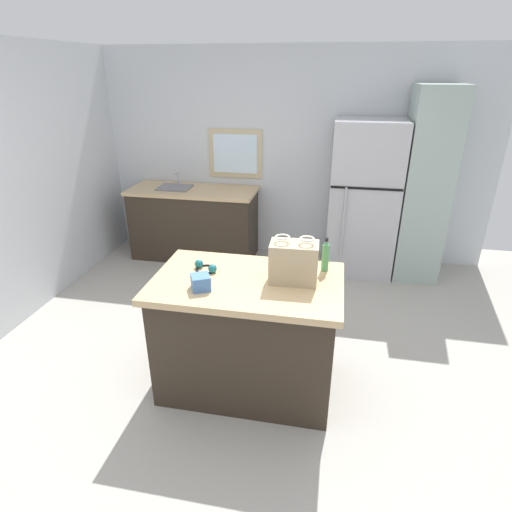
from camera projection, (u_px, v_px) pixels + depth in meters
ground at (248, 382)px, 3.30m from camera, size 6.44×6.44×0.00m
back_wall at (291, 157)px, 5.18m from camera, size 4.80×0.13×2.53m
kitchen_island at (248, 334)px, 3.11m from camera, size 1.34×0.83×0.92m
refrigerator at (363, 199)px, 4.82m from camera, size 0.77×0.68×1.77m
tall_cabinet at (425, 187)px, 4.63m from camera, size 0.49×0.61×2.13m
sink_counter at (194, 222)px, 5.37m from camera, size 1.59×0.66×1.08m
shopping_bag at (294, 262)px, 2.85m from camera, size 0.34×0.21×0.33m
small_box at (201, 282)px, 2.78m from camera, size 0.16×0.16×0.10m
bottle at (325, 256)px, 3.01m from camera, size 0.05×0.05×0.26m
ear_defenders at (206, 267)px, 3.05m from camera, size 0.20×0.20×0.06m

